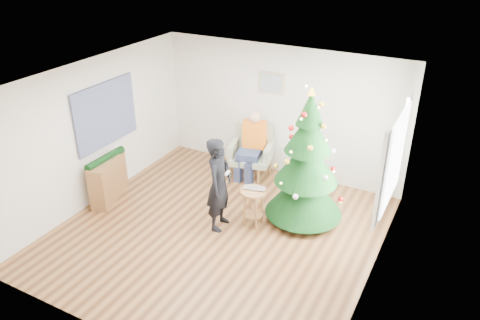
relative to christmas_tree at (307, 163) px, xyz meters
The scene contains 19 objects.
floor 1.87m from the christmas_tree, 136.11° to the right, with size 5.00×5.00×0.00m, color brown.
ceiling 2.16m from the christmas_tree, 136.11° to the right, with size 5.00×5.00×0.00m, color white.
wall_back 1.83m from the christmas_tree, 127.35° to the left, with size 5.00×5.00×0.00m, color silver.
wall_front 3.73m from the christmas_tree, 107.18° to the right, with size 5.00×5.00×0.00m, color silver.
wall_left 3.76m from the christmas_tree, 163.62° to the right, with size 5.00×5.00×0.00m, color silver.
wall_right 1.77m from the christmas_tree, 37.09° to the right, with size 5.00×5.00×0.00m, color silver.
window_panel 1.43m from the christmas_tree, ahead, with size 0.04×1.30×1.40m, color white.
curtains 1.41m from the christmas_tree, ahead, with size 0.05×1.75×1.50m.
christmas_tree is the anchor object (origin of this frame).
stool 1.16m from the christmas_tree, 139.82° to the right, with size 0.44×0.44×0.66m.
laptop 0.98m from the christmas_tree, 139.82° to the right, with size 0.36×0.23×0.03m, color silver.
armchair 1.94m from the christmas_tree, 146.38° to the left, with size 0.94×0.90×1.04m.
seated_person 1.81m from the christmas_tree, 147.66° to the left, with size 0.53×0.71×1.35m.
standing_man 1.48m from the christmas_tree, 142.59° to the right, with size 0.59×0.39×1.62m, color black.
game_controller 1.34m from the christmas_tree, 137.10° to the right, with size 0.04×0.13×0.04m, color white.
console 3.65m from the christmas_tree, 162.89° to the right, with size 0.30×1.00×0.80m, color brown.
garland 3.60m from the christmas_tree, 162.89° to the right, with size 0.14×0.14×0.90m, color black.
tapestry 3.67m from the christmas_tree, 167.98° to the right, with size 0.03×1.50×1.15m, color black.
framed_picture 2.06m from the christmas_tree, 132.78° to the left, with size 0.52×0.05×0.42m.
Camera 1 is at (3.33, -5.50, 4.59)m, focal length 35.00 mm.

